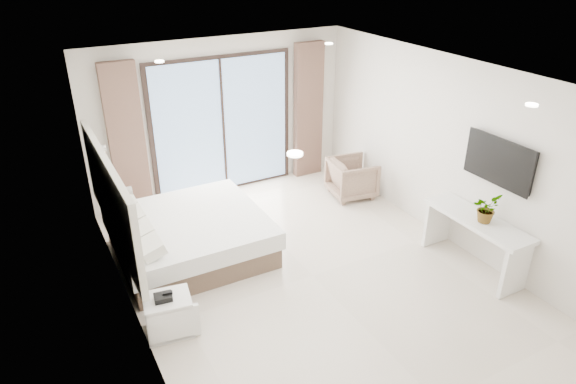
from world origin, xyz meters
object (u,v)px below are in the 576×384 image
at_px(armchair, 352,176).
at_px(bed, 189,236).
at_px(nightstand, 169,315).
at_px(console_desk, 476,232).

bearing_deg(armchair, bed, 107.17).
height_order(nightstand, console_desk, console_desk).
bearing_deg(bed, console_desk, -32.92).
bearing_deg(bed, nightstand, -116.95).
xyz_separation_m(bed, nightstand, (-0.74, -1.45, -0.06)).
height_order(nightstand, armchair, armchair).
xyz_separation_m(bed, console_desk, (3.32, -2.15, 0.26)).
height_order(bed, console_desk, console_desk).
xyz_separation_m(bed, armchair, (3.13, 0.46, 0.07)).
distance_m(nightstand, armchair, 4.32).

